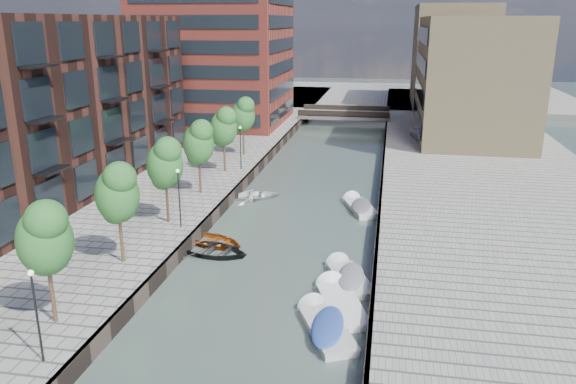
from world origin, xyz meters
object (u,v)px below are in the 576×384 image
(motorboat_4, at_px, (359,207))
(car, at_px, (421,132))
(tree_6, at_px, (243,114))
(tree_1, at_px, (44,236))
(motorboat_1, at_px, (348,277))
(motorboat_2, at_px, (339,302))
(motorboat_3, at_px, (325,326))
(tree_5, at_px, (223,126))
(sloop_2, at_px, (214,244))
(tree_2, at_px, (117,191))
(sloop_4, at_px, (213,254))
(tree_3, at_px, (165,162))
(bridge, at_px, (345,114))
(tree_4, at_px, (198,141))
(sloop_3, at_px, (254,199))

(motorboat_4, bearing_deg, car, 76.82)
(tree_6, bearing_deg, tree_1, -90.00)
(tree_6, height_order, motorboat_1, tree_6)
(tree_1, relative_size, car, 1.37)
(motorboat_2, relative_size, motorboat_3, 1.06)
(tree_5, bearing_deg, tree_6, 90.00)
(tree_1, distance_m, motorboat_4, 26.11)
(tree_6, bearing_deg, sloop_2, -80.65)
(tree_6, distance_m, sloop_2, 23.14)
(sloop_2, bearing_deg, tree_5, 33.06)
(motorboat_1, bearing_deg, tree_2, -171.49)
(sloop_4, relative_size, motorboat_4, 0.95)
(tree_6, bearing_deg, sloop_4, -80.13)
(tree_3, bearing_deg, sloop_4, -34.28)
(sloop_2, bearing_deg, motorboat_1, -92.51)
(sloop_4, bearing_deg, tree_3, 68.20)
(tree_2, xyz_separation_m, tree_6, (0.00, 28.00, 0.00))
(sloop_2, height_order, sloop_4, sloop_4)
(bridge, distance_m, sloop_4, 50.04)
(motorboat_3, bearing_deg, tree_4, 124.80)
(tree_2, bearing_deg, tree_6, 90.00)
(tree_6, bearing_deg, motorboat_2, -66.17)
(sloop_2, xyz_separation_m, sloop_4, (0.49, -1.60, 0.00))
(bridge, bearing_deg, tree_4, -102.00)
(sloop_2, height_order, car, car)
(bridge, xyz_separation_m, tree_1, (-8.50, -61.00, 3.92))
(sloop_3, distance_m, motorboat_3, 21.69)
(sloop_4, bearing_deg, car, -9.76)
(car, bearing_deg, tree_2, -128.70)
(motorboat_2, bearing_deg, motorboat_4, 89.53)
(tree_1, relative_size, motorboat_2, 1.09)
(bridge, xyz_separation_m, tree_4, (-8.50, -40.00, 3.92))
(sloop_2, bearing_deg, car, -4.31)
(tree_2, bearing_deg, sloop_2, 57.64)
(sloop_4, distance_m, motorboat_2, 10.09)
(tree_3, xyz_separation_m, tree_4, (0.00, 7.00, 0.00))
(tree_2, bearing_deg, sloop_4, 45.18)
(tree_4, xyz_separation_m, motorboat_3, (12.36, -17.79, -5.11))
(motorboat_1, distance_m, motorboat_4, 13.14)
(tree_1, relative_size, motorboat_4, 1.16)
(tree_1, height_order, sloop_2, tree_1)
(tree_4, xyz_separation_m, motorboat_2, (12.81, -15.00, -5.21))
(tree_2, distance_m, sloop_4, 7.92)
(tree_1, distance_m, motorboat_3, 13.76)
(car, bearing_deg, tree_3, -133.21)
(tree_1, height_order, tree_4, same)
(sloop_4, bearing_deg, tree_5, 26.32)
(tree_3, xyz_separation_m, tree_6, (0.00, 21.00, 0.00))
(tree_5, height_order, motorboat_3, tree_5)
(motorboat_2, bearing_deg, tree_2, 175.53)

